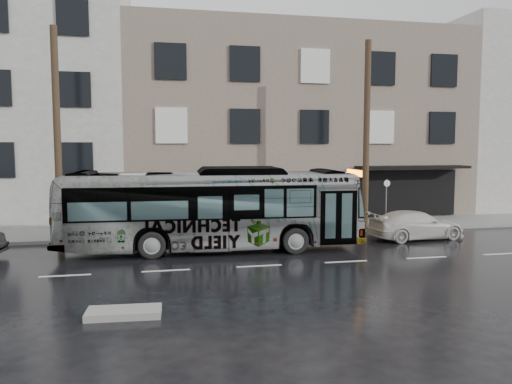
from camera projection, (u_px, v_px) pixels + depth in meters
ground at (246, 251)px, 19.78m from camera, size 120.00×120.00×0.00m
sidewalk at (228, 229)px, 24.55m from camera, size 90.00×3.60×0.15m
building_taupe at (285, 126)px, 32.67m from camera, size 20.00×12.00×11.00m
utility_pole_front at (366, 136)px, 23.89m from camera, size 0.30×0.30×9.00m
utility_pole_rear at (57, 134)px, 21.06m from camera, size 0.30×0.30×9.00m
sign_post at (386, 204)px, 24.41m from camera, size 0.06×0.06×2.40m
bus at (212, 209)px, 19.89m from camera, size 12.03×3.36×3.32m
white_sedan at (416, 225)px, 22.36m from camera, size 4.53×2.17×1.27m
slush_pile at (124, 313)px, 12.23m from camera, size 1.85×0.91×0.18m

